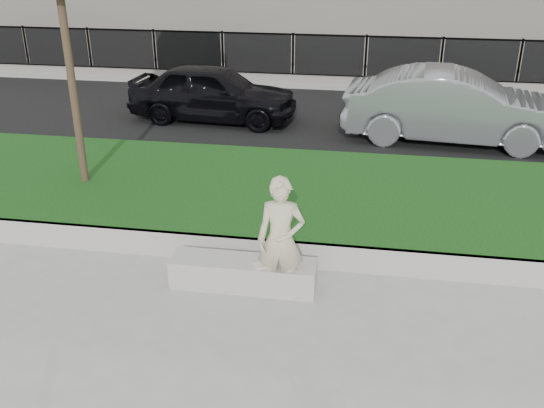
% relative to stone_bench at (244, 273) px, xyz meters
% --- Properties ---
extents(ground, '(90.00, 90.00, 0.00)m').
position_rel_stone_bench_xyz_m(ground, '(-0.29, -0.40, -0.20)').
color(ground, gray).
rests_on(ground, ground).
extents(grass_bank, '(34.00, 4.00, 0.40)m').
position_rel_stone_bench_xyz_m(grass_bank, '(-0.29, 2.60, -0.00)').
color(grass_bank, black).
rests_on(grass_bank, ground).
extents(grass_kerb, '(34.00, 0.08, 0.40)m').
position_rel_stone_bench_xyz_m(grass_kerb, '(-0.29, 0.64, -0.00)').
color(grass_kerb, '#9A9790').
rests_on(grass_kerb, ground).
extents(street, '(34.00, 7.00, 0.04)m').
position_rel_stone_bench_xyz_m(street, '(-0.29, 8.10, -0.18)').
color(street, black).
rests_on(street, ground).
extents(far_pavement, '(34.00, 3.00, 0.12)m').
position_rel_stone_bench_xyz_m(far_pavement, '(-0.29, 12.60, -0.14)').
color(far_pavement, gray).
rests_on(far_pavement, ground).
extents(iron_fence, '(32.00, 0.30, 1.50)m').
position_rel_stone_bench_xyz_m(iron_fence, '(-0.29, 11.60, 0.34)').
color(iron_fence, slate).
rests_on(iron_fence, far_pavement).
extents(stone_bench, '(1.98, 0.49, 0.40)m').
position_rel_stone_bench_xyz_m(stone_bench, '(0.00, 0.00, 0.00)').
color(stone_bench, '#9A9790').
rests_on(stone_bench, ground).
extents(man, '(0.63, 0.42, 1.68)m').
position_rel_stone_bench_xyz_m(man, '(0.53, -0.15, 0.64)').
color(man, beige).
rests_on(man, ground).
extents(book, '(0.28, 0.25, 0.03)m').
position_rel_stone_bench_xyz_m(book, '(0.29, -0.10, 0.21)').
color(book, beige).
rests_on(book, stone_bench).
extents(car_dark, '(4.27, 1.96, 1.42)m').
position_rel_stone_bench_xyz_m(car_dark, '(-2.34, 7.50, 0.55)').
color(car_dark, black).
rests_on(car_dark, street).
extents(car_silver, '(5.00, 2.12, 1.60)m').
position_rel_stone_bench_xyz_m(car_silver, '(3.41, 6.75, 0.64)').
color(car_silver, gray).
rests_on(car_silver, street).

